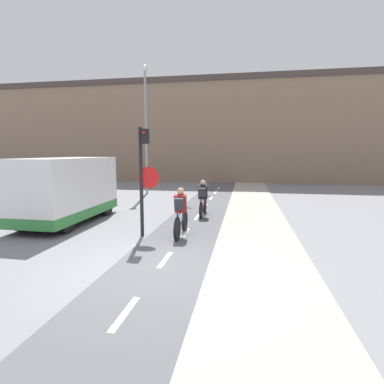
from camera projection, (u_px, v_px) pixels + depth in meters
name	position (u px, v px, depth m)	size (l,w,h in m)	color
ground_plane	(159.00, 268.00, 6.83)	(120.00, 120.00, 0.00)	gray
bike_lane	(160.00, 268.00, 6.84)	(2.19, 60.00, 0.02)	#56565B
sidewalk_strip	(262.00, 274.00, 6.43)	(2.40, 60.00, 0.05)	#A8A399
building_row_background	(226.00, 131.00, 27.93)	(60.00, 5.20, 9.12)	#89705B
traffic_light_pole	(143.00, 170.00, 9.17)	(0.67, 0.25, 3.38)	black
street_lamp_far	(146.00, 118.00, 18.69)	(0.36, 0.36, 7.93)	gray
cyclist_near	(181.00, 213.00, 9.38)	(0.46, 1.84, 1.54)	black
cyclist_far	(203.00, 199.00, 12.29)	(0.46, 1.81, 1.50)	black
van	(67.00, 191.00, 11.20)	(1.92, 4.48, 2.42)	white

